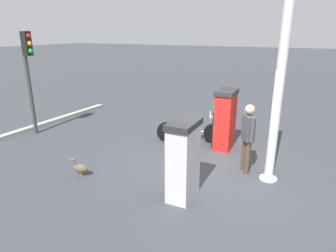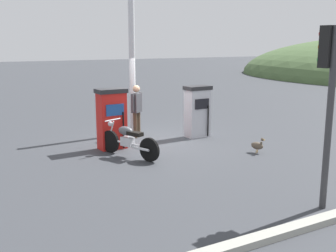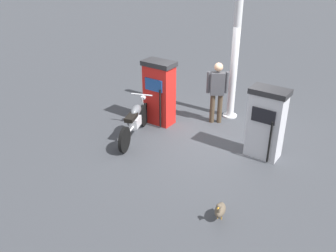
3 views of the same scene
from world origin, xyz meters
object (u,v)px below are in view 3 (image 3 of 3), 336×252
(canopy_support_pole, at_px, (236,41))
(attendant_person, at_px, (217,89))
(wandering_duck, at_px, (220,210))
(fuel_pump_near, at_px, (159,92))
(motorcycle_near_pump, at_px, (135,121))
(fuel_pump_far, at_px, (266,123))

(canopy_support_pole, bearing_deg, attendant_person, -14.78)
(wandering_duck, bearing_deg, fuel_pump_near, -128.07)
(motorcycle_near_pump, relative_size, wandering_duck, 4.33)
(attendant_person, bearing_deg, fuel_pump_near, -54.16)
(motorcycle_near_pump, distance_m, wandering_duck, 3.54)
(fuel_pump_near, height_order, attendant_person, fuel_pump_near)
(fuel_pump_near, relative_size, attendant_person, 1.03)
(wandering_duck, xyz_separation_m, canopy_support_pole, (-3.99, -1.82, 1.93))
(attendant_person, height_order, canopy_support_pole, canopy_support_pole)
(fuel_pump_far, relative_size, canopy_support_pole, 0.37)
(motorcycle_near_pump, xyz_separation_m, attendant_person, (-1.92, 1.23, 0.51))
(attendant_person, height_order, wandering_duck, attendant_person)
(fuel_pump_far, height_order, attendant_person, attendant_person)
(fuel_pump_far, height_order, motorcycle_near_pump, fuel_pump_far)
(fuel_pump_far, distance_m, motorcycle_near_pump, 3.15)
(fuel_pump_far, bearing_deg, attendant_person, -117.38)
(fuel_pump_far, relative_size, motorcycle_near_pump, 0.84)
(fuel_pump_near, bearing_deg, wandering_duck, 51.93)
(motorcycle_near_pump, relative_size, attendant_person, 1.16)
(fuel_pump_far, xyz_separation_m, wandering_duck, (2.51, 0.25, -0.62))
(fuel_pump_near, relative_size, canopy_support_pole, 0.39)
(motorcycle_near_pump, bearing_deg, attendant_person, 147.36)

